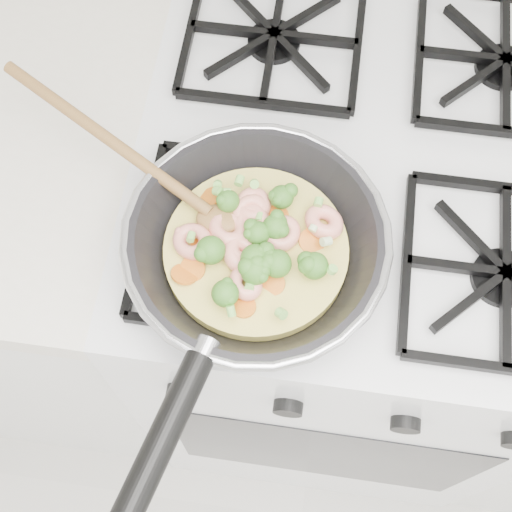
# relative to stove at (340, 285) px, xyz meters

# --- Properties ---
(stove) EXTENTS (0.60, 0.60, 0.92)m
(stove) POSITION_rel_stove_xyz_m (0.00, 0.00, 0.00)
(stove) COLOR white
(stove) RESTS_ON ground
(skillet) EXTENTS (0.45, 0.48, 0.09)m
(skillet) POSITION_rel_stove_xyz_m (-0.13, -0.18, 0.50)
(skillet) COLOR black
(skillet) RESTS_ON stove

